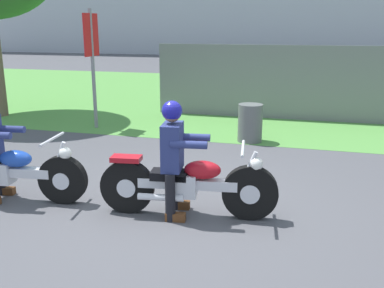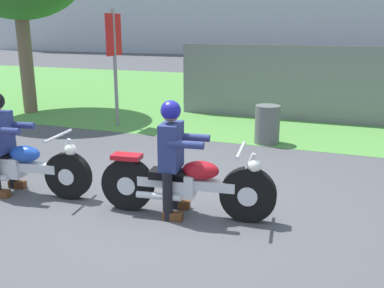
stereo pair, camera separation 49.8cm
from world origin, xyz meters
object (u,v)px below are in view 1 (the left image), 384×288
Objects in this scene: rider_lead at (174,150)px; sign_banner at (92,50)px; motorcycle_lead at (188,184)px; trash_can at (250,123)px; motorcycle_follow at (5,172)px.

sign_banner reaches higher than rider_lead.
motorcycle_lead is 2.86× the size of trash_can.
motorcycle_lead is 0.83× the size of sign_banner.
rider_lead is 5.18m from sign_banner.
motorcycle_lead reaches higher than motorcycle_follow.
sign_banner is at bearing 121.99° from motorcycle_lead.
rider_lead is 2.33m from motorcycle_follow.
motorcycle_follow is (-2.46, -0.17, -0.01)m from motorcycle_lead.
trash_can is at bearing 47.60° from motorcycle_follow.
motorcycle_lead is at bearing -50.29° from sign_banner.
trash_can is at bearing -4.76° from sign_banner.
rider_lead is at bearing 179.20° from motorcycle_lead.
motorcycle_lead is 5.36m from sign_banner.
sign_banner is at bearing 175.24° from trash_can.
rider_lead is 0.63× the size of motorcycle_follow.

